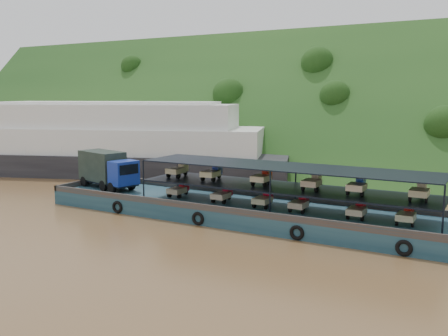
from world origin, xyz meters
The scene contains 4 objects.
ground centered at (0.00, 0.00, 0.00)m, with size 160.00×160.00×0.00m, color brown.
hillside centered at (0.00, 36.00, 0.00)m, with size 140.00×28.00×28.00m, color #173A15.
cargo_barge centered at (1.17, -1.83, 1.15)m, with size 35.09×7.18×4.63m.
passenger_ferry centered at (-23.04, 11.35, 3.92)m, with size 45.79×25.72×9.04m.
Camera 1 is at (20.33, -36.58, 9.90)m, focal length 40.00 mm.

